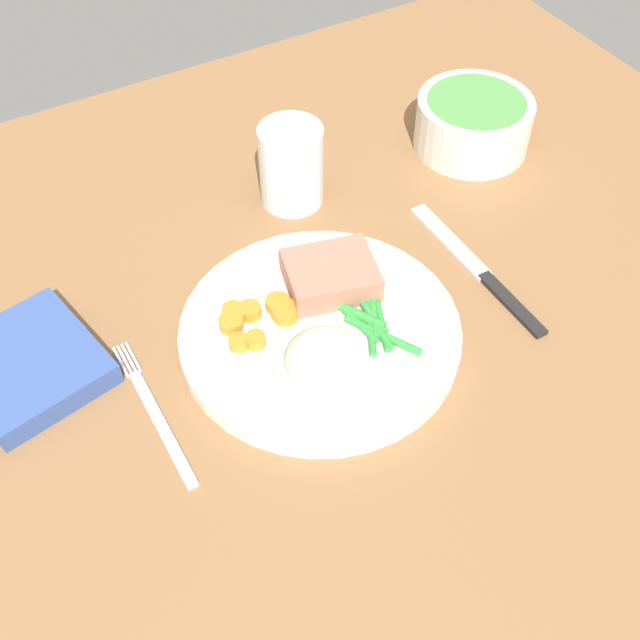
# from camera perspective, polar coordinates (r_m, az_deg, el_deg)

# --- Properties ---
(dining_table) EXTENTS (1.20, 0.90, 0.02)m
(dining_table) POSITION_cam_1_polar(r_m,az_deg,el_deg) (0.76, -2.60, -0.88)
(dining_table) COLOR brown
(dining_table) RESTS_ON ground
(dinner_plate) EXTENTS (0.26, 0.26, 0.02)m
(dinner_plate) POSITION_cam_1_polar(r_m,az_deg,el_deg) (0.73, 0.00, -0.93)
(dinner_plate) COLOR white
(dinner_plate) RESTS_ON dining_table
(meat_portion) EXTENTS (0.10, 0.09, 0.03)m
(meat_portion) POSITION_cam_1_polar(r_m,az_deg,el_deg) (0.75, 0.78, 3.20)
(meat_portion) COLOR #A86B56
(meat_portion) RESTS_ON dinner_plate
(mashed_potatoes) EXTENTS (0.07, 0.06, 0.04)m
(mashed_potatoes) POSITION_cam_1_polar(r_m,az_deg,el_deg) (0.68, 0.24, -2.69)
(mashed_potatoes) COLOR beige
(mashed_potatoes) RESTS_ON dinner_plate
(carrot_slices) EXTENTS (0.07, 0.06, 0.01)m
(carrot_slices) POSITION_cam_1_polar(r_m,az_deg,el_deg) (0.73, -4.26, 0.20)
(carrot_slices) COLOR orange
(carrot_slices) RESTS_ON dinner_plate
(green_beans) EXTENTS (0.05, 0.11, 0.01)m
(green_beans) POSITION_cam_1_polar(r_m,az_deg,el_deg) (0.73, 3.49, 0.03)
(green_beans) COLOR #2D8C38
(green_beans) RESTS_ON dinner_plate
(fork) EXTENTS (0.01, 0.17, 0.00)m
(fork) POSITION_cam_1_polar(r_m,az_deg,el_deg) (0.70, -11.71, -6.45)
(fork) COLOR silver
(fork) RESTS_ON dining_table
(knife) EXTENTS (0.02, 0.20, 0.01)m
(knife) POSITION_cam_1_polar(r_m,az_deg,el_deg) (0.81, 11.22, 3.49)
(knife) COLOR black
(knife) RESTS_ON dining_table
(water_glass) EXTENTS (0.07, 0.07, 0.09)m
(water_glass) POSITION_cam_1_polar(r_m,az_deg,el_deg) (0.85, -2.04, 10.59)
(water_glass) COLOR silver
(water_glass) RESTS_ON dining_table
(salad_bowl) EXTENTS (0.13, 0.13, 0.06)m
(salad_bowl) POSITION_cam_1_polar(r_m,az_deg,el_deg) (0.95, 10.87, 13.75)
(salad_bowl) COLOR silver
(salad_bowl) RESTS_ON dining_table
(napkin) EXTENTS (0.14, 0.14, 0.02)m
(napkin) POSITION_cam_1_polar(r_m,az_deg,el_deg) (0.75, -20.00, -3.01)
(napkin) COLOR #334C8C
(napkin) RESTS_ON dining_table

